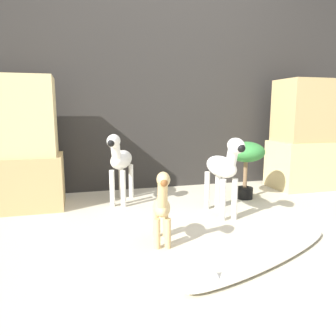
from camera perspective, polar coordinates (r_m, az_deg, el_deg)
ground_plane at (r=2.15m, az=10.85°, el=-12.06°), size 14.00×14.00×0.00m
wall_back at (r=3.43m, az=-0.26°, el=15.07°), size 6.40×0.08×2.20m
rock_pillar_left at (r=2.90m, az=-24.86°, el=3.27°), size 0.69×0.45×1.07m
rock_pillar_right at (r=3.66m, az=23.06°, el=4.90°), size 0.69×0.45×1.10m
zebra_right at (r=2.49m, az=9.62°, el=0.11°), size 0.16×0.55×0.61m
zebra_left at (r=2.83m, az=-8.32°, el=1.33°), size 0.32×0.55×0.61m
giraffe_figurine at (r=1.94m, az=-1.06°, el=-6.47°), size 0.16×0.38×0.47m
potted_palm_front at (r=3.03m, az=13.42°, el=1.97°), size 0.33×0.33×0.52m
surfboard at (r=1.91m, az=16.55°, el=-14.45°), size 1.16×0.65×0.09m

